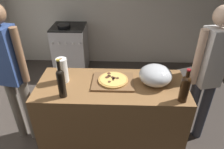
{
  "coord_description": "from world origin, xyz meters",
  "views": [
    {
      "loc": [
        0.27,
        -0.85,
        2.06
      ],
      "look_at": [
        0.21,
        0.88,
        0.98
      ],
      "focal_mm": 33.05,
      "sensor_mm": 36.0,
      "label": 1
    }
  ],
  "objects_px": {
    "stove": "(71,49)",
    "person_in_stripes": "(12,71)",
    "pizza": "(113,80)",
    "paper_towel_roll": "(63,70)",
    "mixing_bowl": "(155,75)",
    "wine_bottle_clear": "(185,87)",
    "wine_bottle_green": "(61,82)",
    "person_in_red": "(208,73)"
  },
  "relations": [
    {
      "from": "wine_bottle_green",
      "to": "stove",
      "type": "relative_size",
      "value": 0.4
    },
    {
      "from": "mixing_bowl",
      "to": "paper_towel_roll",
      "type": "relative_size",
      "value": 1.24
    },
    {
      "from": "paper_towel_roll",
      "to": "pizza",
      "type": "bearing_deg",
      "value": -0.78
    },
    {
      "from": "person_in_stripes",
      "to": "person_in_red",
      "type": "xyz_separation_m",
      "value": [
        2.05,
        0.05,
        -0.0
      ]
    },
    {
      "from": "mixing_bowl",
      "to": "stove",
      "type": "relative_size",
      "value": 0.34
    },
    {
      "from": "paper_towel_roll",
      "to": "person_in_stripes",
      "type": "xyz_separation_m",
      "value": [
        -0.59,
        0.14,
        -0.11
      ]
    },
    {
      "from": "person_in_stripes",
      "to": "person_in_red",
      "type": "height_order",
      "value": "person_in_stripes"
    },
    {
      "from": "person_in_red",
      "to": "paper_towel_roll",
      "type": "bearing_deg",
      "value": -172.55
    },
    {
      "from": "pizza",
      "to": "paper_towel_roll",
      "type": "bearing_deg",
      "value": 179.22
    },
    {
      "from": "wine_bottle_clear",
      "to": "person_in_red",
      "type": "xyz_separation_m",
      "value": [
        0.38,
        0.46,
        -0.13
      ]
    },
    {
      "from": "pizza",
      "to": "paper_towel_roll",
      "type": "xyz_separation_m",
      "value": [
        -0.48,
        0.01,
        0.09
      ]
    },
    {
      "from": "person_in_stripes",
      "to": "person_in_red",
      "type": "distance_m",
      "value": 2.05
    },
    {
      "from": "wine_bottle_clear",
      "to": "person_in_red",
      "type": "relative_size",
      "value": 0.19
    },
    {
      "from": "mixing_bowl",
      "to": "paper_towel_roll",
      "type": "height_order",
      "value": "paper_towel_roll"
    },
    {
      "from": "mixing_bowl",
      "to": "wine_bottle_clear",
      "type": "bearing_deg",
      "value": -51.37
    },
    {
      "from": "person_in_stripes",
      "to": "mixing_bowl",
      "type": "bearing_deg",
      "value": -5.9
    },
    {
      "from": "wine_bottle_green",
      "to": "wine_bottle_clear",
      "type": "relative_size",
      "value": 1.17
    },
    {
      "from": "paper_towel_roll",
      "to": "person_in_red",
      "type": "bearing_deg",
      "value": 7.45
    },
    {
      "from": "person_in_red",
      "to": "mixing_bowl",
      "type": "bearing_deg",
      "value": -160.83
    },
    {
      "from": "mixing_bowl",
      "to": "person_in_stripes",
      "type": "bearing_deg",
      "value": 174.1
    },
    {
      "from": "pizza",
      "to": "mixing_bowl",
      "type": "height_order",
      "value": "mixing_bowl"
    },
    {
      "from": "wine_bottle_green",
      "to": "person_in_red",
      "type": "bearing_deg",
      "value": 16.86
    },
    {
      "from": "mixing_bowl",
      "to": "person_in_stripes",
      "type": "distance_m",
      "value": 1.48
    },
    {
      "from": "stove",
      "to": "person_in_stripes",
      "type": "relative_size",
      "value": 0.55
    },
    {
      "from": "wine_bottle_clear",
      "to": "stove",
      "type": "height_order",
      "value": "wine_bottle_clear"
    },
    {
      "from": "wine_bottle_green",
      "to": "person_in_stripes",
      "type": "xyz_separation_m",
      "value": [
        -0.64,
        0.38,
        -0.14
      ]
    },
    {
      "from": "paper_towel_roll",
      "to": "stove",
      "type": "distance_m",
      "value": 1.96
    },
    {
      "from": "pizza",
      "to": "paper_towel_roll",
      "type": "distance_m",
      "value": 0.49
    },
    {
      "from": "person_in_red",
      "to": "pizza",
      "type": "bearing_deg",
      "value": -168.59
    },
    {
      "from": "mixing_bowl",
      "to": "stove",
      "type": "height_order",
      "value": "mixing_bowl"
    },
    {
      "from": "mixing_bowl",
      "to": "wine_bottle_clear",
      "type": "relative_size",
      "value": 1.0
    },
    {
      "from": "pizza",
      "to": "person_in_red",
      "type": "relative_size",
      "value": 0.18
    },
    {
      "from": "wine_bottle_green",
      "to": "person_in_stripes",
      "type": "height_order",
      "value": "person_in_stripes"
    },
    {
      "from": "mixing_bowl",
      "to": "stove",
      "type": "xyz_separation_m",
      "value": [
        -1.25,
        1.83,
        -0.59
      ]
    },
    {
      "from": "stove",
      "to": "person_in_stripes",
      "type": "bearing_deg",
      "value": -97.46
    },
    {
      "from": "pizza",
      "to": "wine_bottle_clear",
      "type": "relative_size",
      "value": 0.93
    },
    {
      "from": "paper_towel_roll",
      "to": "wine_bottle_green",
      "type": "xyz_separation_m",
      "value": [
        0.05,
        -0.24,
        0.03
      ]
    },
    {
      "from": "paper_towel_roll",
      "to": "person_in_red",
      "type": "relative_size",
      "value": 0.15
    },
    {
      "from": "paper_towel_roll",
      "to": "person_in_red",
      "type": "height_order",
      "value": "person_in_red"
    },
    {
      "from": "pizza",
      "to": "person_in_stripes",
      "type": "xyz_separation_m",
      "value": [
        -1.07,
        0.15,
        -0.02
      ]
    },
    {
      "from": "pizza",
      "to": "wine_bottle_green",
      "type": "xyz_separation_m",
      "value": [
        -0.43,
        -0.23,
        0.12
      ]
    },
    {
      "from": "wine_bottle_clear",
      "to": "stove",
      "type": "distance_m",
      "value": 2.62
    }
  ]
}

